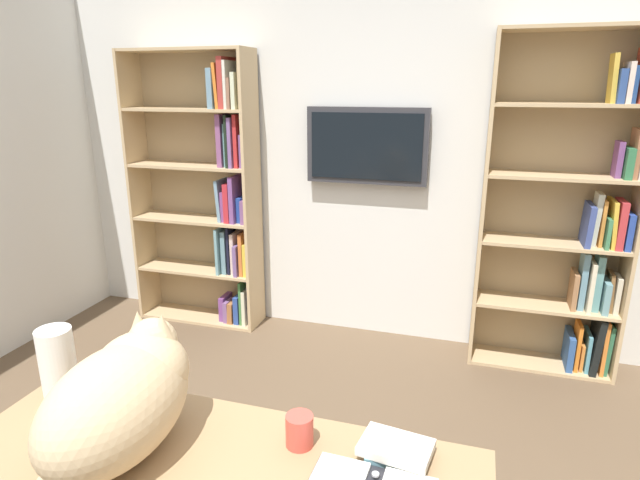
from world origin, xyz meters
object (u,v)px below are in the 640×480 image
Objects in this scene: bookshelf_left at (575,219)px; wall_mounted_tv at (367,146)px; paper_towel_roll at (58,367)px; cat at (125,394)px; coffee_mug at (300,430)px; bookshelf_right at (211,193)px; desk_book_stack at (394,449)px.

bookshelf_left is 1.35m from wall_mounted_tv.
paper_towel_roll is at bearing 77.07° from wall_mounted_tv.
cat is 6.82× the size of coffee_mug.
bookshelf_left reaches higher than wall_mounted_tv.
coffee_mug is at bearing 123.50° from bookshelf_right.
wall_mounted_tv is at bearing -175.78° from bookshelf_right.
desk_book_stack is at bearing 70.76° from bookshelf_left.
bookshelf_left is at bearing -129.92° from paper_towel_roll.
desk_book_stack is (0.74, 2.11, -0.20)m from bookshelf_left.
bookshelf_right reaches higher than wall_mounted_tv.
cat is at bearing 112.63° from bookshelf_right.
paper_towel_roll is at bearing 50.08° from bookshelf_left.
paper_towel_roll is at bearing 1.84° from coffee_mug.
wall_mounted_tv is at bearing -82.58° from coffee_mug.
bookshelf_right is 9.40× the size of desk_book_stack.
cat is 0.77m from desk_book_stack.
cat is at bearing 57.22° from bookshelf_left.
desk_book_stack is (-0.27, -0.03, -0.02)m from coffee_mug.
bookshelf_left reaches higher than cat.
paper_towel_roll is (-0.61, 2.17, -0.11)m from bookshelf_right.
cat is at bearing 13.13° from desk_book_stack.
paper_towel_roll is 0.81m from coffee_mug.
paper_towel_roll is at bearing 105.74° from bookshelf_right.
bookshelf_right is 7.58× the size of paper_towel_roll.
bookshelf_left reaches higher than paper_towel_roll.
coffee_mug is at bearing -162.83° from cat.
bookshelf_left is at bearing -109.24° from desk_book_stack.
bookshelf_left is at bearing -179.98° from bookshelf_right.
paper_towel_roll is (0.34, -0.12, -0.04)m from cat.
coffee_mug is 0.27m from desk_book_stack.
paper_towel_roll is (1.81, 2.17, -0.09)m from bookshelf_left.
bookshelf_right is at bearing -67.37° from cat.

